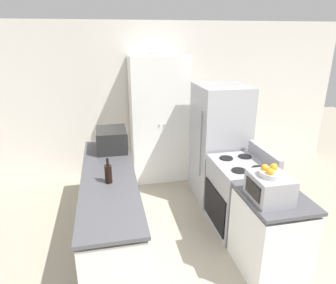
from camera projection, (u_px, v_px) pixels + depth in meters
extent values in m
cube|color=silver|center=(150.00, 100.00, 5.21)|extent=(7.00, 0.06, 2.60)
cube|color=silver|center=(111.00, 211.00, 3.54)|extent=(0.58, 2.34, 0.82)
cube|color=#4C4C51|center=(108.00, 176.00, 3.38)|extent=(0.60, 2.38, 0.04)
cube|color=silver|center=(269.00, 237.00, 3.09)|extent=(0.58, 0.73, 0.82)
cube|color=#4C4C51|center=(275.00, 197.00, 2.94)|extent=(0.60, 0.75, 0.04)
cube|color=white|center=(159.00, 120.00, 5.01)|extent=(0.93, 0.58, 2.08)
sphere|color=#B2B2B7|center=(160.00, 125.00, 4.72)|extent=(0.03, 0.03, 0.03)
sphere|color=#B2B2B7|center=(165.00, 124.00, 4.74)|extent=(0.03, 0.03, 0.03)
cube|color=#9E9EA3|center=(239.00, 196.00, 3.81)|extent=(0.64, 0.78, 0.89)
cube|color=black|center=(214.00, 206.00, 3.78)|extent=(0.02, 0.69, 0.49)
cube|color=#9E9EA3|center=(264.00, 156.00, 3.69)|extent=(0.06, 0.74, 0.16)
cylinder|color=black|center=(239.00, 171.00, 3.46)|extent=(0.17, 0.17, 0.01)
cylinder|color=black|center=(226.00, 158.00, 3.80)|extent=(0.17, 0.17, 0.01)
cylinder|color=black|center=(259.00, 169.00, 3.51)|extent=(0.17, 0.17, 0.01)
cylinder|color=black|center=(245.00, 157.00, 3.85)|extent=(0.17, 0.17, 0.01)
cube|color=#A3A3A8|center=(219.00, 143.00, 4.43)|extent=(0.69, 0.79, 1.72)
cylinder|color=gray|center=(200.00, 145.00, 4.13)|extent=(0.02, 0.02, 0.95)
cube|color=black|center=(112.00, 140.00, 4.04)|extent=(0.39, 0.49, 0.29)
cube|color=black|center=(127.00, 140.00, 4.05)|extent=(0.01, 0.30, 0.21)
cylinder|color=black|center=(108.00, 174.00, 3.16)|extent=(0.08, 0.08, 0.20)
cylinder|color=black|center=(107.00, 162.00, 3.11)|extent=(0.03, 0.03, 0.08)
cube|color=#939399|center=(270.00, 188.00, 2.82)|extent=(0.34, 0.39, 0.25)
cube|color=black|center=(253.00, 189.00, 2.79)|extent=(0.01, 0.28, 0.15)
cylinder|color=silver|center=(272.00, 174.00, 2.76)|extent=(0.22, 0.22, 0.05)
sphere|color=orange|center=(274.00, 167.00, 2.80)|extent=(0.07, 0.07, 0.07)
sphere|color=orange|center=(265.00, 168.00, 2.78)|extent=(0.07, 0.07, 0.07)
sphere|color=orange|center=(270.00, 172.00, 2.70)|extent=(0.07, 0.07, 0.07)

